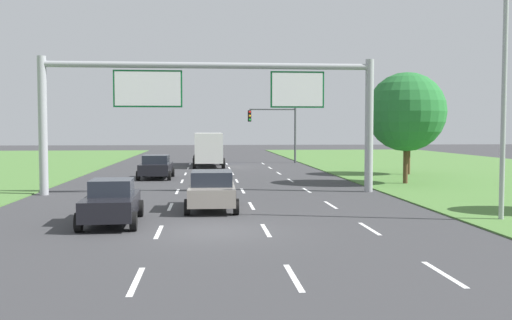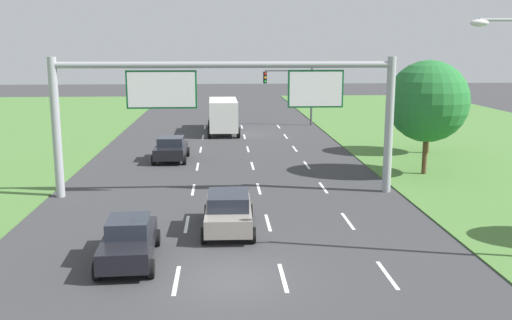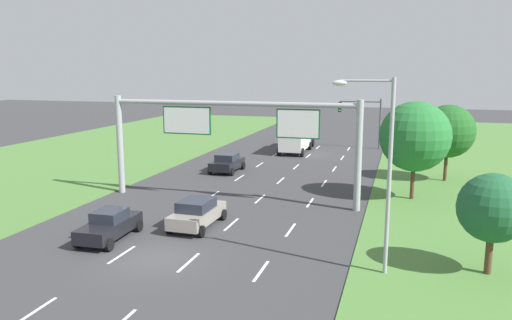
{
  "view_description": "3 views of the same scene",
  "coord_description": "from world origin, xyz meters",
  "px_view_note": "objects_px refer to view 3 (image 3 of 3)",
  "views": [
    {
      "loc": [
        -0.2,
        -18.56,
        3.35
      ],
      "look_at": [
        2.08,
        7.53,
        1.92
      ],
      "focal_mm": 40.0,
      "sensor_mm": 36.0,
      "label": 1
    },
    {
      "loc": [
        -0.24,
        -17.58,
        7.48
      ],
      "look_at": [
        1.4,
        8.67,
        2.24
      ],
      "focal_mm": 40.0,
      "sensor_mm": 36.0,
      "label": 2
    },
    {
      "loc": [
        10.96,
        -20.07,
        8.82
      ],
      "look_at": [
        1.74,
        11.05,
        2.9
      ],
      "focal_mm": 35.0,
      "sensor_mm": 36.0,
      "label": 3
    }
  ],
  "objects_px": {
    "street_lamp": "(381,159)",
    "roadside_tree_mid": "(415,137)",
    "sign_gantry": "(232,129)",
    "traffic_light_mast": "(363,114)",
    "car_mid_lane": "(227,163)",
    "box_truck": "(297,136)",
    "car_lead_silver": "(197,213)",
    "roadside_tree_near": "(493,208)",
    "roadside_tree_far": "(448,131)",
    "car_near_red": "(110,225)"
  },
  "relations": [
    {
      "from": "traffic_light_mast",
      "to": "roadside_tree_near",
      "type": "relative_size",
      "value": 1.24
    },
    {
      "from": "car_mid_lane",
      "to": "roadside_tree_far",
      "type": "height_order",
      "value": "roadside_tree_far"
    },
    {
      "from": "roadside_tree_mid",
      "to": "street_lamp",
      "type": "bearing_deg",
      "value": -96.9
    },
    {
      "from": "box_truck",
      "to": "roadside_tree_near",
      "type": "bearing_deg",
      "value": -64.56
    },
    {
      "from": "car_lead_silver",
      "to": "roadside_tree_near",
      "type": "bearing_deg",
      "value": -9.16
    },
    {
      "from": "sign_gantry",
      "to": "roadside_tree_far",
      "type": "distance_m",
      "value": 17.75
    },
    {
      "from": "car_lead_silver",
      "to": "roadside_tree_far",
      "type": "height_order",
      "value": "roadside_tree_far"
    },
    {
      "from": "street_lamp",
      "to": "roadside_tree_near",
      "type": "relative_size",
      "value": 1.89
    },
    {
      "from": "roadside_tree_near",
      "to": "roadside_tree_mid",
      "type": "distance_m",
      "value": 12.84
    },
    {
      "from": "traffic_light_mast",
      "to": "roadside_tree_mid",
      "type": "distance_m",
      "value": 22.6
    },
    {
      "from": "car_mid_lane",
      "to": "sign_gantry",
      "type": "height_order",
      "value": "sign_gantry"
    },
    {
      "from": "roadside_tree_near",
      "to": "traffic_light_mast",
      "type": "bearing_deg",
      "value": 103.47
    },
    {
      "from": "car_near_red",
      "to": "roadside_tree_near",
      "type": "bearing_deg",
      "value": -0.49
    },
    {
      "from": "car_lead_silver",
      "to": "traffic_light_mast",
      "type": "xyz_separation_m",
      "value": [
        6.54,
        31.74,
        3.04
      ]
    },
    {
      "from": "box_truck",
      "to": "traffic_light_mast",
      "type": "xyz_separation_m",
      "value": [
        6.6,
        4.11,
        2.22
      ]
    },
    {
      "from": "box_truck",
      "to": "street_lamp",
      "type": "xyz_separation_m",
      "value": [
        10.17,
        -31.47,
        3.43
      ]
    },
    {
      "from": "traffic_light_mast",
      "to": "roadside_tree_near",
      "type": "distance_m",
      "value": 35.37
    },
    {
      "from": "sign_gantry",
      "to": "roadside_tree_far",
      "type": "height_order",
      "value": "sign_gantry"
    },
    {
      "from": "roadside_tree_far",
      "to": "car_mid_lane",
      "type": "bearing_deg",
      "value": -175.62
    },
    {
      "from": "traffic_light_mast",
      "to": "street_lamp",
      "type": "xyz_separation_m",
      "value": [
        3.57,
        -35.58,
        1.21
      ]
    },
    {
      "from": "sign_gantry",
      "to": "traffic_light_mast",
      "type": "bearing_deg",
      "value": 75.87
    },
    {
      "from": "car_mid_lane",
      "to": "roadside_tree_mid",
      "type": "bearing_deg",
      "value": -17.73
    },
    {
      "from": "box_truck",
      "to": "street_lamp",
      "type": "distance_m",
      "value": 33.25
    },
    {
      "from": "box_truck",
      "to": "traffic_light_mast",
      "type": "distance_m",
      "value": 8.09
    },
    {
      "from": "car_lead_silver",
      "to": "box_truck",
      "type": "relative_size",
      "value": 0.53
    },
    {
      "from": "car_lead_silver",
      "to": "box_truck",
      "type": "bearing_deg",
      "value": 91.12
    },
    {
      "from": "car_mid_lane",
      "to": "street_lamp",
      "type": "relative_size",
      "value": 0.47
    },
    {
      "from": "car_lead_silver",
      "to": "street_lamp",
      "type": "bearing_deg",
      "value": -19.82
    },
    {
      "from": "street_lamp",
      "to": "roadside_tree_mid",
      "type": "relative_size",
      "value": 1.26
    },
    {
      "from": "car_mid_lane",
      "to": "traffic_light_mast",
      "type": "distance_m",
      "value": 19.79
    },
    {
      "from": "street_lamp",
      "to": "roadside_tree_mid",
      "type": "distance_m",
      "value": 13.71
    },
    {
      "from": "box_truck",
      "to": "sign_gantry",
      "type": "xyz_separation_m",
      "value": [
        0.1,
        -21.7,
        3.24
      ]
    },
    {
      "from": "car_lead_silver",
      "to": "roadside_tree_mid",
      "type": "xyz_separation_m",
      "value": [
        11.75,
        9.75,
        3.54
      ]
    },
    {
      "from": "car_mid_lane",
      "to": "roadside_tree_near",
      "type": "xyz_separation_m",
      "value": [
        18.38,
        -17.68,
        2.2
      ]
    },
    {
      "from": "car_near_red",
      "to": "car_lead_silver",
      "type": "distance_m",
      "value": 4.84
    },
    {
      "from": "roadside_tree_near",
      "to": "roadside_tree_mid",
      "type": "relative_size",
      "value": 0.67
    },
    {
      "from": "sign_gantry",
      "to": "street_lamp",
      "type": "xyz_separation_m",
      "value": [
        10.06,
        -9.77,
        0.2
      ]
    },
    {
      "from": "car_lead_silver",
      "to": "roadside_tree_near",
      "type": "relative_size",
      "value": 0.97
    },
    {
      "from": "roadside_tree_near",
      "to": "car_lead_silver",
      "type": "bearing_deg",
      "value": 169.83
    },
    {
      "from": "car_near_red",
      "to": "car_mid_lane",
      "type": "xyz_separation_m",
      "value": [
        -0.04,
        18.3,
        0.02
      ]
    },
    {
      "from": "car_near_red",
      "to": "car_lead_silver",
      "type": "xyz_separation_m",
      "value": [
        3.56,
        3.28,
        0.05
      ]
    },
    {
      "from": "roadside_tree_far",
      "to": "car_lead_silver",
      "type": "bearing_deg",
      "value": -131.18
    },
    {
      "from": "car_lead_silver",
      "to": "street_lamp",
      "type": "distance_m",
      "value": 11.62
    },
    {
      "from": "car_mid_lane",
      "to": "roadside_tree_near",
      "type": "relative_size",
      "value": 0.89
    },
    {
      "from": "car_mid_lane",
      "to": "box_truck",
      "type": "relative_size",
      "value": 0.49
    },
    {
      "from": "box_truck",
      "to": "car_lead_silver",
      "type": "bearing_deg",
      "value": -90.55
    },
    {
      "from": "box_truck",
      "to": "roadside_tree_far",
      "type": "height_order",
      "value": "roadside_tree_far"
    },
    {
      "from": "car_lead_silver",
      "to": "sign_gantry",
      "type": "height_order",
      "value": "sign_gantry"
    },
    {
      "from": "car_near_red",
      "to": "roadside_tree_mid",
      "type": "bearing_deg",
      "value": 37.93
    },
    {
      "from": "traffic_light_mast",
      "to": "roadside_tree_near",
      "type": "height_order",
      "value": "traffic_light_mast"
    }
  ]
}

